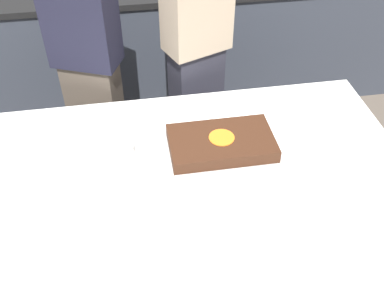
{
  "coord_description": "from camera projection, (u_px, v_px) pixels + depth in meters",
  "views": [
    {
      "loc": [
        -0.09,
        -1.42,
        2.14
      ],
      "look_at": [
        0.14,
        0.0,
        0.85
      ],
      "focal_mm": 42.0,
      "sensor_mm": 36.0,
      "label": 1
    }
  ],
  "objects": [
    {
      "name": "ground_plane",
      "position": [
        166.0,
        262.0,
        2.48
      ],
      "size": [
        14.0,
        14.0,
        0.0
      ],
      "primitive_type": "plane",
      "color": "brown"
    },
    {
      "name": "back_counter",
      "position": [
        138.0,
        47.0,
        3.34
      ],
      "size": [
        4.4,
        0.58,
        0.92
      ],
      "color": "#333842",
      "rests_on": "ground_plane"
    },
    {
      "name": "dining_table",
      "position": [
        163.0,
        219.0,
        2.23
      ],
      "size": [
        2.19,
        1.0,
        0.75
      ],
      "color": "silver",
      "rests_on": "ground_plane"
    },
    {
      "name": "cake",
      "position": [
        221.0,
        143.0,
        2.04
      ],
      "size": [
        0.51,
        0.32,
        0.07
      ],
      "color": "#B7B2AD",
      "rests_on": "dining_table"
    },
    {
      "name": "plate_stack",
      "position": [
        109.0,
        152.0,
        1.99
      ],
      "size": [
        0.22,
        0.22,
        0.07
      ],
      "color": "white",
      "rests_on": "dining_table"
    },
    {
      "name": "side_plate_near_cake",
      "position": [
        227.0,
        111.0,
        2.27
      ],
      "size": [
        0.18,
        0.18,
        0.0
      ],
      "color": "white",
      "rests_on": "dining_table"
    },
    {
      "name": "person_cutting_cake",
      "position": [
        197.0,
        48.0,
        2.45
      ],
      "size": [
        0.39,
        0.31,
        1.7
      ],
      "rotation": [
        0.0,
        0.0,
        -2.76
      ],
      "color": "#282833",
      "rests_on": "ground_plane"
    },
    {
      "name": "person_standing_back",
      "position": [
        88.0,
        64.0,
        2.4
      ],
      "size": [
        0.39,
        0.32,
        1.64
      ],
      "rotation": [
        0.0,
        0.0,
        2.75
      ],
      "color": "#4C4238",
      "rests_on": "ground_plane"
    }
  ]
}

